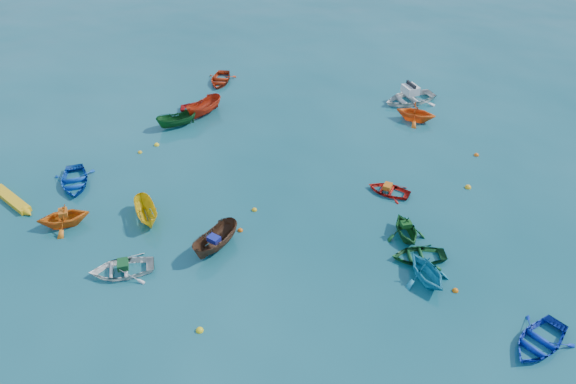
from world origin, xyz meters
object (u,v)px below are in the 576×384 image
at_px(dinghy_blue_sw, 75,184).
at_px(dinghy_white_near, 123,272).
at_px(dinghy_blue_se, 537,345).
at_px(motorboat_white, 409,101).
at_px(kayak_yellow, 12,201).

relative_size(dinghy_blue_sw, dinghy_white_near, 1.06).
relative_size(dinghy_blue_se, motorboat_white, 0.81).
height_order(dinghy_blue_sw, dinghy_blue_se, dinghy_blue_sw).
xyz_separation_m(dinghy_blue_se, motorboat_white, (-10.86, 20.19, 0.00)).
xyz_separation_m(dinghy_blue_sw, dinghy_blue_se, (27.17, -1.28, 0.00)).
bearing_deg(kayak_yellow, motorboat_white, -23.58).
distance_m(dinghy_white_near, kayak_yellow, 9.86).
height_order(dinghy_blue_se, kayak_yellow, dinghy_blue_se).
relative_size(dinghy_blue_sw, kayak_yellow, 0.82).
bearing_deg(motorboat_white, dinghy_white_near, -67.20).
distance_m(dinghy_blue_sw, dinghy_blue_se, 27.20).
height_order(dinghy_blue_sw, motorboat_white, motorboat_white).
bearing_deg(kayak_yellow, dinghy_white_near, -85.76).
distance_m(dinghy_blue_se, motorboat_white, 22.93).
bearing_deg(dinghy_blue_se, dinghy_white_near, -144.59).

